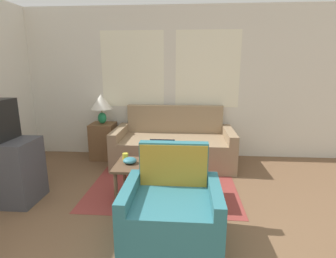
% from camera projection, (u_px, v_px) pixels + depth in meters
% --- Properties ---
extents(wall_back, '(6.23, 0.06, 2.60)m').
position_uv_depth(wall_back, '(174.00, 84.00, 4.62)').
color(wall_back, silver).
rests_on(wall_back, ground_plane).
extents(rug, '(1.96, 2.02, 0.01)m').
position_uv_depth(rug, '(165.00, 179.00, 3.81)').
color(rug, brown).
rests_on(rug, ground_plane).
extents(couch, '(1.94, 0.92, 0.94)m').
position_uv_depth(couch, '(174.00, 147.00, 4.40)').
color(couch, '#937A5B').
rests_on(couch, ground_plane).
extents(armchair, '(0.87, 0.72, 0.88)m').
position_uv_depth(armchair, '(172.00, 212.00, 2.43)').
color(armchair, '#2D6B75').
rests_on(armchair, ground_plane).
extents(side_table, '(0.41, 0.41, 0.63)m').
position_uv_depth(side_table, '(104.00, 141.00, 4.64)').
color(side_table, brown).
rests_on(side_table, ground_plane).
extents(table_lamp, '(0.36, 0.36, 0.51)m').
position_uv_depth(table_lamp, '(101.00, 103.00, 4.49)').
color(table_lamp, '#1E8451').
rests_on(table_lamp, side_table).
extents(coffee_table, '(1.09, 0.53, 0.45)m').
position_uv_depth(coffee_table, '(160.00, 169.00, 3.14)').
color(coffee_table, brown).
rests_on(coffee_table, ground_plane).
extents(laptop, '(0.31, 0.32, 0.27)m').
position_uv_depth(laptop, '(161.00, 158.00, 3.16)').
color(laptop, '#B7B7BC').
rests_on(laptop, coffee_table).
extents(cup_navy, '(0.07, 0.07, 0.09)m').
position_uv_depth(cup_navy, '(125.00, 157.00, 3.26)').
color(cup_navy, gold).
rests_on(cup_navy, coffee_table).
extents(cup_yellow, '(0.08, 0.08, 0.10)m').
position_uv_depth(cup_yellow, '(184.00, 166.00, 2.96)').
color(cup_yellow, teal).
rests_on(cup_yellow, coffee_table).
extents(snack_bowl, '(0.16, 0.16, 0.07)m').
position_uv_depth(snack_bowl, '(130.00, 160.00, 3.15)').
color(snack_bowl, teal).
rests_on(snack_bowl, coffee_table).
extents(book_red, '(0.22, 0.15, 0.04)m').
position_uv_depth(book_red, '(187.00, 160.00, 3.21)').
color(book_red, '#B23D38').
rests_on(book_red, coffee_table).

